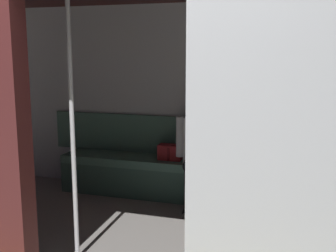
{
  "coord_description": "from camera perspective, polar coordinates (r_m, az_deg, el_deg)",
  "views": [
    {
      "loc": [
        -1.14,
        2.29,
        1.63
      ],
      "look_at": [
        -0.06,
        -1.16,
        0.99
      ],
      "focal_mm": 45.15,
      "sensor_mm": 36.0,
      "label": 1
    }
  ],
  "objects": [
    {
      "name": "book",
      "position": [
        4.61,
        8.47,
        -4.85
      ],
      "size": [
        0.17,
        0.23,
        0.03
      ],
      "primitive_type": "cube",
      "rotation": [
        0.0,
        0.0,
        0.1
      ],
      "color": "#26598C",
      "rests_on": "bench_seat"
    },
    {
      "name": "grab_pole_far",
      "position": [
        3.0,
        4.55,
        -0.74
      ],
      "size": [
        0.04,
        0.04,
        2.15
      ],
      "primitive_type": "cylinder",
      "color": "silver",
      "rests_on": "ground_plane"
    },
    {
      "name": "person_seated",
      "position": [
        4.51,
        4.48,
        -2.4
      ],
      "size": [
        0.55,
        0.71,
        1.17
      ],
      "color": "silver",
      "rests_on": "ground_plane"
    },
    {
      "name": "train_car",
      "position": [
        3.64,
        -2.37,
        7.98
      ],
      "size": [
        6.4,
        2.57,
        2.29
      ],
      "color": "silver",
      "rests_on": "ground_plane"
    },
    {
      "name": "grab_pole_door",
      "position": [
        3.27,
        -12.79,
        -0.07
      ],
      "size": [
        0.04,
        0.04,
        2.15
      ],
      "primitive_type": "cylinder",
      "color": "silver",
      "rests_on": "ground_plane"
    },
    {
      "name": "bench_seat",
      "position": [
        4.68,
        2.57,
        -6.04
      ],
      "size": [
        2.96,
        0.44,
        0.44
      ],
      "color": "#4C7566",
      "rests_on": "ground_plane"
    },
    {
      "name": "handbag",
      "position": [
        4.7,
        0.3,
        -3.56
      ],
      "size": [
        0.26,
        0.15,
        0.17
      ],
      "color": "maroon",
      "rests_on": "bench_seat"
    }
  ]
}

